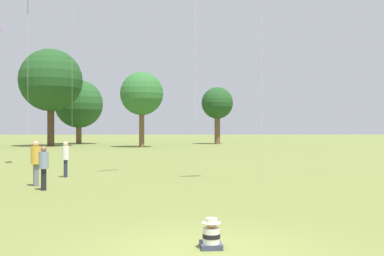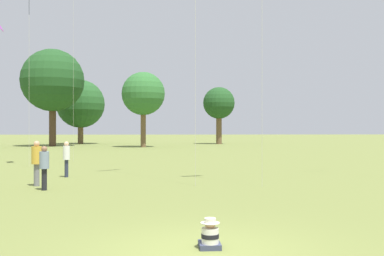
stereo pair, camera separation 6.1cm
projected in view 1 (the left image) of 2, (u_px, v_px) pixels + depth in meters
ground_plane at (202, 253)px, 7.89m from camera, size 300.00×300.00×0.00m
seated_toddler at (211, 236)px, 8.19m from camera, size 0.41×0.51×0.57m
person_standing_0 at (44, 164)px, 15.88m from camera, size 0.38×0.38×1.57m
person_standing_1 at (36, 159)px, 17.02m from camera, size 0.45×0.45×1.72m
person_standing_2 at (66, 156)px, 20.12m from camera, size 0.35×0.35×1.61m
distant_tree_0 at (51, 81)px, 54.62m from camera, size 7.62×7.62×11.87m
distant_tree_1 at (142, 94)px, 52.07m from camera, size 5.03×5.03×8.75m
distant_tree_2 at (217, 104)px, 62.71m from camera, size 4.43×4.43×7.96m
distant_tree_3 at (79, 104)px, 62.98m from camera, size 6.74×6.74×9.01m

